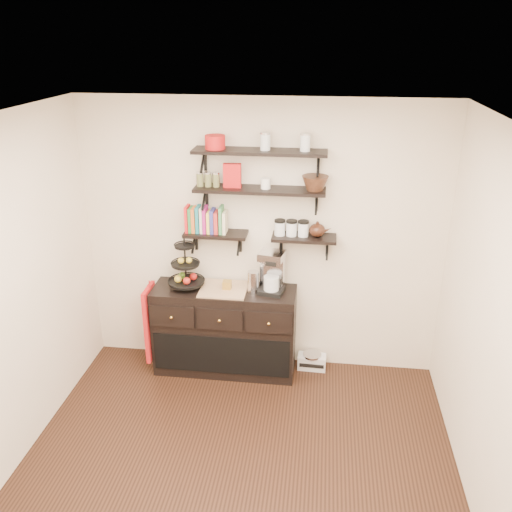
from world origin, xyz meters
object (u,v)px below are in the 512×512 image
object	(u,v)px
sideboard	(225,330)
radio	(312,361)
fruit_stand	(186,271)
coffee_maker	(272,272)

from	to	relation	value
sideboard	radio	distance (m)	0.96
sideboard	radio	size ratio (longest dim) A/B	4.85
fruit_stand	coffee_maker	bearing A→B (deg)	1.71
sideboard	coffee_maker	distance (m)	0.80
sideboard	radio	bearing A→B (deg)	7.00
radio	fruit_stand	bearing A→B (deg)	-173.54
radio	coffee_maker	bearing A→B (deg)	-167.50
coffee_maker	radio	bearing A→B (deg)	21.94
sideboard	fruit_stand	world-z (taller)	fruit_stand
sideboard	coffee_maker	world-z (taller)	coffee_maker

